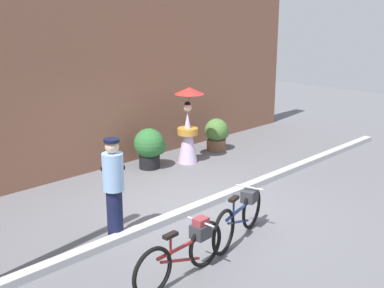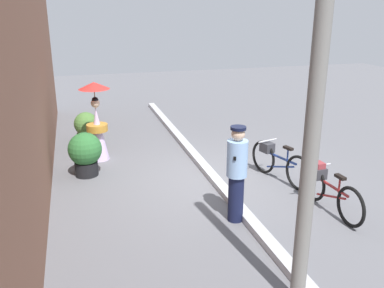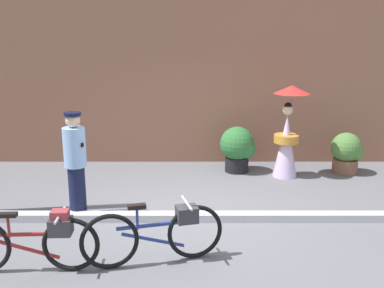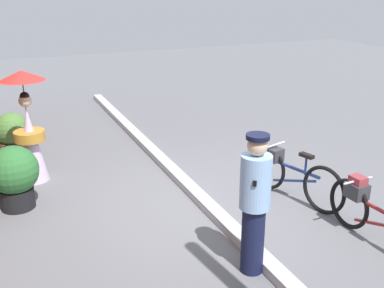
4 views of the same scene
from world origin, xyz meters
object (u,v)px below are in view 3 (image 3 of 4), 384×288
Objects in this scene: potted_plant_by_door at (237,147)px; potted_plant_small at (345,152)px; bicycle_far_side at (157,232)px; person_officer at (74,162)px; bicycle_near_officer at (32,240)px; person_with_parasol at (286,134)px.

potted_plant_small is at bearing -2.74° from potted_plant_by_door.
bicycle_far_side is 2.06× the size of potted_plant_small.
person_officer is 3.61m from potted_plant_by_door.
potted_plant_by_door is 2.22m from potted_plant_small.
bicycle_far_side is 2.08m from person_officer.
bicycle_near_officer is 5.30m from person_with_parasol.
bicycle_far_side is 1.84× the size of potted_plant_by_door.
person_officer reaches higher than potted_plant_small.
person_with_parasol reaches higher than potted_plant_small.
person_with_parasol is at bearing 28.68° from person_officer.
potted_plant_small is (5.05, 3.92, 0.03)m from bicycle_near_officer.
person_with_parasol is at bearing -170.84° from potted_plant_small.
bicycle_far_side is at bearing 8.71° from bicycle_near_officer.
person_officer is 1.95× the size of potted_plant_small.
potted_plant_by_door reaches higher than bicycle_near_officer.
potted_plant_by_door is (-0.93, 0.31, -0.36)m from person_with_parasol.
bicycle_near_officer is 0.95× the size of person_with_parasol.
person_with_parasol is 1.37m from potted_plant_small.
person_officer is (-1.38, 1.48, 0.47)m from bicycle_far_side.
person_officer is at bearing 86.98° from bicycle_near_officer.
person_with_parasol is 2.16× the size of potted_plant_small.
bicycle_near_officer is at bearing -125.12° from potted_plant_by_door.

